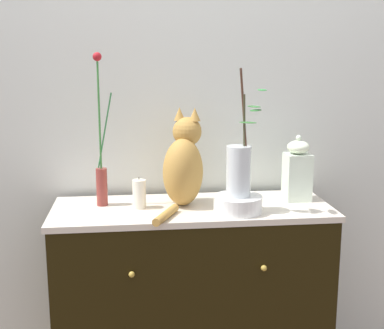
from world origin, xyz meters
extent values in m
cube|color=silver|center=(0.00, 0.29, 1.30)|extent=(4.40, 0.08, 2.60)
cube|color=black|center=(0.00, 0.00, 0.43)|extent=(1.15, 0.43, 0.86)
cube|color=beige|center=(0.00, 0.00, 0.88)|extent=(1.17, 0.43, 0.02)
sphere|color=#B79338|center=(-0.26, -0.22, 0.69)|extent=(0.02, 0.02, 0.02)
sphere|color=#B79338|center=(0.26, -0.22, 0.69)|extent=(0.02, 0.02, 0.02)
ellipsoid|color=#B2833D|center=(-0.03, 0.03, 1.03)|extent=(0.23, 0.25, 0.29)
sphere|color=#B2833D|center=(-0.01, 0.08, 1.20)|extent=(0.12, 0.12, 0.12)
cone|color=#B2833D|center=(-0.04, 0.09, 1.27)|extent=(0.05, 0.05, 0.06)
cone|color=#B2833D|center=(0.02, 0.06, 1.27)|extent=(0.05, 0.05, 0.06)
cylinder|color=#B2833D|center=(-0.12, -0.16, 0.91)|extent=(0.12, 0.20, 0.03)
cylinder|color=brown|center=(-0.38, 0.06, 0.97)|extent=(0.05, 0.05, 0.16)
cylinder|color=#357835|center=(-0.38, 0.06, 1.27)|extent=(0.01, 0.01, 0.44)
sphere|color=#A81921|center=(-0.38, 0.06, 1.51)|extent=(0.04, 0.04, 0.04)
cylinder|color=#2D783E|center=(-0.36, 0.06, 1.21)|extent=(0.07, 0.01, 0.31)
cylinder|color=white|center=(0.18, -0.10, 0.92)|extent=(0.20, 0.20, 0.07)
cylinder|color=silver|center=(0.18, -0.10, 1.06)|extent=(0.10, 0.10, 0.20)
cylinder|color=#492E21|center=(0.19, -0.11, 1.27)|extent=(0.05, 0.06, 0.39)
ellipsoid|color=#3A7E3C|center=(0.23, -0.12, 1.32)|extent=(0.06, 0.08, 0.01)
ellipsoid|color=#2B8038|center=(0.25, -0.15, 1.38)|extent=(0.04, 0.07, 0.01)
cylinder|color=#44412B|center=(0.19, -0.11, 1.22)|extent=(0.03, 0.05, 0.29)
ellipsoid|color=#356F32|center=(0.20, -0.13, 1.26)|extent=(0.08, 0.06, 0.01)
ellipsoid|color=#2F7833|center=(0.23, -0.14, 1.31)|extent=(0.07, 0.08, 0.01)
cube|color=white|center=(0.47, 0.05, 0.99)|extent=(0.11, 0.11, 0.21)
ellipsoid|color=white|center=(0.47, 0.05, 1.12)|extent=(0.10, 0.10, 0.06)
sphere|color=white|center=(0.47, 0.05, 1.17)|extent=(0.02, 0.02, 0.02)
cylinder|color=silver|center=(-0.22, 0.00, 0.95)|extent=(0.05, 0.05, 0.12)
cylinder|color=black|center=(-0.22, 0.00, 1.02)|extent=(0.00, 0.00, 0.01)
camera|label=1|loc=(-0.24, -2.07, 1.50)|focal=48.22mm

